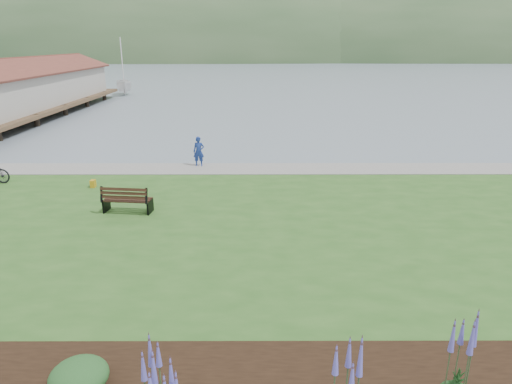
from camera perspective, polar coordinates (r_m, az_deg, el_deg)
ground at (r=17.56m, az=-5.89°, el=-4.36°), size 600.00×600.00×0.00m
lawn at (r=15.66m, az=-6.62°, el=-6.49°), size 34.00×20.00×0.40m
shoreline_path at (r=23.94m, az=-4.36°, el=2.92°), size 34.00×2.20×0.03m
far_hillside at (r=187.15m, az=5.66°, el=16.09°), size 580.00×80.00×38.00m
pier_pavilion at (r=48.94m, az=-27.14°, el=11.51°), size 8.00×36.00×5.40m
park_bench at (r=18.25m, az=-15.90°, el=-0.87°), size 1.90×0.94×1.14m
person at (r=24.42m, az=-7.18°, el=5.35°), size 0.70×0.49×1.87m
sailboat at (r=64.95m, az=-16.05°, el=11.60°), size 11.17×11.27×23.35m
pannier at (r=22.12m, az=-19.70°, el=0.99°), size 0.21×0.32×0.33m
echium_1 at (r=9.40m, az=24.19°, el=-18.88°), size 0.62×0.62×2.10m
shrub_0 at (r=9.86m, az=-21.26°, el=-20.70°), size 1.11×1.11×0.56m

